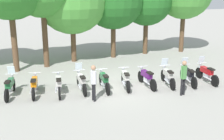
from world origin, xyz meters
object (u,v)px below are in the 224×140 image
Objects in this scene: motorcycle_0 at (10,86)px; motorcycle_8 at (188,75)px; motorcycle_4 at (104,80)px; motorcycle_1 at (34,85)px; motorcycle_2 at (59,84)px; motorcycle_3 at (81,81)px; motorcycle_5 at (125,79)px; motorcycle_6 at (147,77)px; motorcycle_9 at (207,73)px; person_1 at (184,75)px; motorcycle_7 at (168,76)px; person_0 at (94,80)px.

motorcycle_8 is at bearing -85.27° from motorcycle_0.
motorcycle_0 reaches higher than motorcycle_4.
motorcycle_1 is 1.00× the size of motorcycle_2.
motorcycle_3 is 1.00× the size of motorcycle_4.
motorcycle_0 is 1.18m from motorcycle_1.
motorcycle_6 is at bearing -87.15° from motorcycle_5.
motorcycle_9 is at bearing -84.66° from motorcycle_0.
motorcycle_0 is 10.60m from motorcycle_9.
motorcycle_8 is (8.19, -1.04, 0.01)m from motorcycle_1.
motorcycle_0 reaches higher than motorcycle_5.
motorcycle_8 is (2.35, -0.38, 0.01)m from motorcycle_6.
motorcycle_9 is (1.16, -0.04, 0.00)m from motorcycle_8.
motorcycle_5 is 3.07m from person_1.
motorcycle_7 is (3.52, -0.41, 0.01)m from motorcycle_4.
motorcycle_7 is at bearing 86.90° from motorcycle_9.
motorcycle_7 reaches higher than motorcycle_5.
motorcycle_3 and motorcycle_9 have the same top height.
motorcycle_2 is at bearing 94.62° from motorcycle_7.
motorcycle_6 is 2.19m from person_1.
motorcycle_7 reaches higher than motorcycle_2.
motorcycle_0 is at bearing -37.15° from person_0.
motorcycle_4 is 5.89m from motorcycle_9.
motorcycle_1 is (1.17, -0.19, -0.01)m from motorcycle_0.
motorcycle_3 reaches higher than motorcycle_1.
person_1 is (-0.04, -1.61, 0.53)m from motorcycle_7.
motorcycle_3 is 1.63m from person_0.
motorcycle_8 is 0.99× the size of motorcycle_9.
person_1 is at bearing -115.84° from motorcycle_4.
motorcycle_8 reaches higher than motorcycle_2.
motorcycle_8 is 1.17m from motorcycle_9.
motorcycle_1 is 3.53m from motorcycle_4.
motorcycle_9 is at bearing -85.58° from motorcycle_7.
motorcycle_8 is 1.23× the size of person_1.
motorcycle_1 is at bearing -87.05° from motorcycle_0.
motorcycle_0 is at bearing 86.08° from motorcycle_2.
motorcycle_4 is (4.67, -0.62, -0.01)m from motorcycle_0.
person_1 reaches higher than motorcycle_2.
motorcycle_0 is 3.53m from motorcycle_3.
motorcycle_6 is (7.01, -0.85, -0.01)m from motorcycle_0.
motorcycle_4 is at bearing -87.40° from motorcycle_1.
motorcycle_0 and motorcycle_3 have the same top height.
motorcycle_9 is at bearing -86.91° from motorcycle_1.
motorcycle_6 is (1.16, -0.17, 0.00)m from motorcycle_5.
person_1 is at bearing -103.11° from motorcycle_2.
motorcycle_1 is 7.07m from motorcycle_7.
motorcycle_7 reaches higher than motorcycle_6.
person_0 reaches higher than motorcycle_0.
motorcycle_9 is 2.80m from person_1.
person_1 is at bearing 122.75° from motorcycle_9.
motorcycle_3 is at bearing 92.00° from motorcycle_8.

